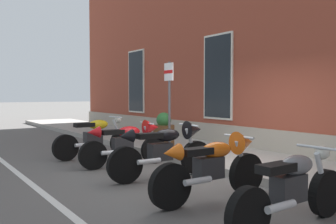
{
  "coord_description": "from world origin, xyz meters",
  "views": [
    {
      "loc": [
        5.57,
        -4.8,
        1.58
      ],
      "look_at": [
        -0.93,
        -0.32,
        1.2
      ],
      "focal_mm": 38.8,
      "sensor_mm": 36.0,
      "label": 1
    }
  ],
  "objects_px": {
    "motorcycle_yellow_naked": "(96,138)",
    "barrel_planter": "(164,133)",
    "motorcycle_black_sport": "(166,148)",
    "motorcycle_grey_naked": "(292,189)",
    "motorcycle_red_sport": "(128,141)",
    "motorcycle_orange_sport": "(215,164)",
    "parking_sign": "(169,93)"
  },
  "relations": [
    {
      "from": "motorcycle_red_sport",
      "to": "motorcycle_orange_sport",
      "type": "relative_size",
      "value": 0.97
    },
    {
      "from": "barrel_planter",
      "to": "parking_sign",
      "type": "bearing_deg",
      "value": -20.83
    },
    {
      "from": "parking_sign",
      "to": "barrel_planter",
      "type": "bearing_deg",
      "value": 159.17
    },
    {
      "from": "motorcycle_orange_sport",
      "to": "parking_sign",
      "type": "bearing_deg",
      "value": 155.73
    },
    {
      "from": "motorcycle_yellow_naked",
      "to": "parking_sign",
      "type": "xyz_separation_m",
      "value": [
        1.01,
        1.53,
        1.12
      ]
    },
    {
      "from": "motorcycle_grey_naked",
      "to": "parking_sign",
      "type": "xyz_separation_m",
      "value": [
        -4.8,
        1.56,
        1.14
      ]
    },
    {
      "from": "motorcycle_black_sport",
      "to": "parking_sign",
      "type": "xyz_separation_m",
      "value": [
        -1.84,
        1.34,
        1.03
      ]
    },
    {
      "from": "motorcycle_red_sport",
      "to": "motorcycle_grey_naked",
      "type": "distance_m",
      "value": 4.39
    },
    {
      "from": "motorcycle_red_sport",
      "to": "parking_sign",
      "type": "bearing_deg",
      "value": 106.48
    },
    {
      "from": "motorcycle_black_sport",
      "to": "barrel_planter",
      "type": "distance_m",
      "value": 2.85
    },
    {
      "from": "motorcycle_black_sport",
      "to": "motorcycle_grey_naked",
      "type": "bearing_deg",
      "value": -4.33
    },
    {
      "from": "barrel_planter",
      "to": "motorcycle_grey_naked",
      "type": "bearing_deg",
      "value": -18.35
    },
    {
      "from": "motorcycle_red_sport",
      "to": "barrel_planter",
      "type": "xyz_separation_m",
      "value": [
        -0.96,
        1.59,
        0.01
      ]
    },
    {
      "from": "motorcycle_red_sport",
      "to": "motorcycle_grey_naked",
      "type": "relative_size",
      "value": 0.99
    },
    {
      "from": "motorcycle_grey_naked",
      "to": "parking_sign",
      "type": "distance_m",
      "value": 5.18
    },
    {
      "from": "motorcycle_yellow_naked",
      "to": "barrel_planter",
      "type": "bearing_deg",
      "value": 75.24
    },
    {
      "from": "motorcycle_red_sport",
      "to": "barrel_planter",
      "type": "bearing_deg",
      "value": 121.15
    },
    {
      "from": "motorcycle_black_sport",
      "to": "parking_sign",
      "type": "bearing_deg",
      "value": 143.91
    },
    {
      "from": "motorcycle_red_sport",
      "to": "barrel_planter",
      "type": "height_order",
      "value": "barrel_planter"
    },
    {
      "from": "motorcycle_yellow_naked",
      "to": "parking_sign",
      "type": "relative_size",
      "value": 0.97
    },
    {
      "from": "parking_sign",
      "to": "motorcycle_yellow_naked",
      "type": "bearing_deg",
      "value": -123.47
    },
    {
      "from": "motorcycle_yellow_naked",
      "to": "motorcycle_black_sport",
      "type": "distance_m",
      "value": 2.86
    },
    {
      "from": "motorcycle_red_sport",
      "to": "parking_sign",
      "type": "relative_size",
      "value": 0.92
    },
    {
      "from": "motorcycle_black_sport",
      "to": "parking_sign",
      "type": "height_order",
      "value": "parking_sign"
    },
    {
      "from": "motorcycle_black_sport",
      "to": "motorcycle_grey_naked",
      "type": "relative_size",
      "value": 1.06
    },
    {
      "from": "motorcycle_orange_sport",
      "to": "parking_sign",
      "type": "height_order",
      "value": "parking_sign"
    },
    {
      "from": "motorcycle_black_sport",
      "to": "barrel_planter",
      "type": "height_order",
      "value": "barrel_planter"
    },
    {
      "from": "motorcycle_yellow_naked",
      "to": "barrel_planter",
      "type": "relative_size",
      "value": 2.29
    },
    {
      "from": "motorcycle_orange_sport",
      "to": "barrel_planter",
      "type": "xyz_separation_m",
      "value": [
        -4.0,
        1.76,
        0.01
      ]
    },
    {
      "from": "motorcycle_yellow_naked",
      "to": "motorcycle_red_sport",
      "type": "relative_size",
      "value": 1.05
    },
    {
      "from": "motorcycle_red_sport",
      "to": "motorcycle_grey_naked",
      "type": "height_order",
      "value": "motorcycle_red_sport"
    },
    {
      "from": "motorcycle_red_sport",
      "to": "motorcycle_orange_sport",
      "type": "height_order",
      "value": "motorcycle_red_sport"
    }
  ]
}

